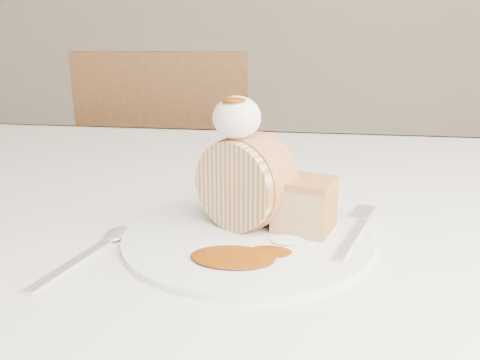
# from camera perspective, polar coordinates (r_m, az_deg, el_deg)

# --- Properties ---
(table) EXTENTS (1.40, 0.90, 0.75)m
(table) POSITION_cam_1_polar(r_m,az_deg,el_deg) (0.76, 5.60, -8.81)
(table) COLOR silver
(table) RESTS_ON ground
(chair_far) EXTENTS (0.49, 0.49, 0.90)m
(chair_far) POSITION_cam_1_polar(r_m,az_deg,el_deg) (1.52, -7.42, -1.07)
(chair_far) COLOR brown
(chair_far) RESTS_ON ground
(plate) EXTENTS (0.35, 0.35, 0.01)m
(plate) POSITION_cam_1_polar(r_m,az_deg,el_deg) (0.60, 0.82, -6.11)
(plate) COLOR white
(plate) RESTS_ON table
(roulade_slice) EXTENTS (0.12, 0.10, 0.10)m
(roulade_slice) POSITION_cam_1_polar(r_m,az_deg,el_deg) (0.61, 0.59, -0.23)
(roulade_slice) COLOR #CDB88E
(roulade_slice) RESTS_ON plate
(cake_chunk) EXTENTS (0.08, 0.07, 0.05)m
(cake_chunk) POSITION_cam_1_polar(r_m,az_deg,el_deg) (0.61, 6.89, -2.97)
(cake_chunk) COLOR #C27E49
(cake_chunk) RESTS_ON plate
(whipped_cream) EXTENTS (0.05, 0.05, 0.05)m
(whipped_cream) POSITION_cam_1_polar(r_m,az_deg,el_deg) (0.59, -0.34, 6.68)
(whipped_cream) COLOR white
(whipped_cream) RESTS_ON roulade_slice
(caramel_drizzle) EXTENTS (0.03, 0.02, 0.01)m
(caramel_drizzle) POSITION_cam_1_polar(r_m,az_deg,el_deg) (0.57, -0.69, 9.10)
(caramel_drizzle) COLOR #712F04
(caramel_drizzle) RESTS_ON whipped_cream
(caramel_pool) EXTENTS (0.10, 0.08, 0.00)m
(caramel_pool) POSITION_cam_1_polar(r_m,az_deg,el_deg) (0.54, -0.77, -8.20)
(caramel_pool) COLOR #712F04
(caramel_pool) RESTS_ON plate
(fork) EXTENTS (0.07, 0.16, 0.00)m
(fork) POSITION_cam_1_polar(r_m,az_deg,el_deg) (0.59, 11.77, -6.21)
(fork) COLOR silver
(fork) RESTS_ON plate
(spoon) EXTENTS (0.06, 0.15, 0.00)m
(spoon) POSITION_cam_1_polar(r_m,az_deg,el_deg) (0.57, -17.55, -8.62)
(spoon) COLOR silver
(spoon) RESTS_ON table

